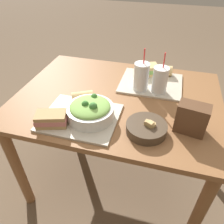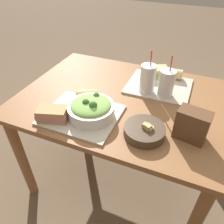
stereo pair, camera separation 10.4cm
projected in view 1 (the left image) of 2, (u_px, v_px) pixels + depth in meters
The scene contains 13 objects.
ground_plane at pixel (116, 173), 1.69m from camera, with size 12.00×12.00×0.00m, color brown.
dining_table at pixel (117, 111), 1.31m from camera, with size 1.15×0.86×0.72m.
tray_near at pixel (81, 117), 1.09m from camera, with size 0.37×0.31×0.01m.
tray_far at pixel (151, 83), 1.35m from camera, with size 0.37×0.31×0.01m.
salad_bowl at pixel (90, 110), 1.05m from camera, with size 0.23×0.23×0.11m.
soup_bowl at pixel (146, 128), 1.00m from camera, with size 0.19×0.19×0.07m.
sandwich_near at pixel (51, 119), 1.02m from camera, with size 0.16×0.13×0.06m.
baguette_near at pixel (83, 97), 1.16m from camera, with size 0.13×0.11×0.06m.
sandwich_far at pixel (147, 70), 1.41m from camera, with size 0.16×0.14×0.06m.
baguette_far at pixel (165, 71), 1.40m from camera, with size 0.09×0.07×0.06m.
drink_cup_dark at pixel (141, 78), 1.24m from camera, with size 0.09×0.09×0.25m.
drink_cup_red at pixel (160, 81), 1.22m from camera, with size 0.09×0.09×0.24m.
chip_bag at pixel (192, 118), 0.98m from camera, with size 0.15×0.10×0.14m.
Camera 1 is at (0.24, -1.01, 1.41)m, focal length 35.00 mm.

